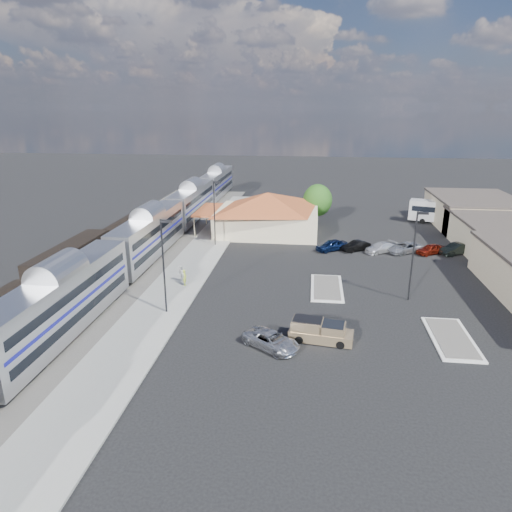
# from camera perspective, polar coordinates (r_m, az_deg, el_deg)

# --- Properties ---
(ground) EXTENTS (280.00, 280.00, 0.00)m
(ground) POSITION_cam_1_polar(r_m,az_deg,el_deg) (47.24, 4.02, -4.76)
(ground) COLOR black
(ground) RESTS_ON ground
(railbed) EXTENTS (16.00, 100.00, 0.12)m
(railbed) POSITION_cam_1_polar(r_m,az_deg,el_deg) (59.30, -16.22, -0.58)
(railbed) COLOR #4C4944
(railbed) RESTS_ON ground
(platform) EXTENTS (5.50, 92.00, 0.18)m
(platform) POSITION_cam_1_polar(r_m,az_deg,el_deg) (54.59, -8.30, -1.61)
(platform) COLOR gray
(platform) RESTS_ON ground
(passenger_train) EXTENTS (3.00, 104.00, 5.55)m
(passenger_train) POSITION_cam_1_polar(r_m,az_deg,el_deg) (58.85, -13.16, 2.39)
(passenger_train) COLOR silver
(passenger_train) RESTS_ON ground
(freight_cars) EXTENTS (2.80, 46.00, 4.00)m
(freight_cars) POSITION_cam_1_polar(r_m,az_deg,el_deg) (54.23, -22.08, -0.87)
(freight_cars) COLOR black
(freight_cars) RESTS_ON ground
(station_depot) EXTENTS (18.35, 12.24, 6.20)m
(station_depot) POSITION_cam_1_polar(r_m,az_deg,el_deg) (69.50, 1.42, 5.46)
(station_depot) COLOR beige
(station_depot) RESTS_ON ground
(traffic_island_south) EXTENTS (3.30, 7.50, 0.21)m
(traffic_island_south) POSITION_cam_1_polar(r_m,az_deg,el_deg) (49.05, 8.83, -3.93)
(traffic_island_south) COLOR silver
(traffic_island_south) RESTS_ON ground
(traffic_island_north) EXTENTS (3.30, 7.50, 0.21)m
(traffic_island_north) POSITION_cam_1_polar(r_m,az_deg,el_deg) (41.65, 23.24, -9.42)
(traffic_island_north) COLOR silver
(traffic_island_north) RESTS_ON ground
(lamp_plat_s) EXTENTS (1.08, 0.25, 9.00)m
(lamp_plat_s) POSITION_cam_1_polar(r_m,az_deg,el_deg) (41.74, -11.41, -0.38)
(lamp_plat_s) COLOR black
(lamp_plat_s) RESTS_ON ground
(lamp_plat_n) EXTENTS (1.08, 0.25, 9.00)m
(lamp_plat_n) POSITION_cam_1_polar(r_m,az_deg,el_deg) (62.26, -5.15, 5.99)
(lamp_plat_n) COLOR black
(lamp_plat_n) RESTS_ON ground
(lamp_lot) EXTENTS (1.08, 0.25, 9.00)m
(lamp_lot) POSITION_cam_1_polar(r_m,az_deg,el_deg) (46.49, 19.22, 0.85)
(lamp_lot) COLOR black
(lamp_lot) RESTS_ON ground
(tree_depot) EXTENTS (4.71, 4.71, 6.63)m
(tree_depot) POSITION_cam_1_polar(r_m,az_deg,el_deg) (74.88, 7.70, 6.92)
(tree_depot) COLOR #382314
(tree_depot) RESTS_ON ground
(pickup_truck) EXTENTS (5.38, 2.58, 1.79)m
(pickup_truck) POSITION_cam_1_polar(r_m,az_deg,el_deg) (38.15, 8.14, -9.35)
(pickup_truck) COLOR tan
(pickup_truck) RESTS_ON ground
(suv) EXTENTS (5.25, 4.59, 1.35)m
(suv) POSITION_cam_1_polar(r_m,az_deg,el_deg) (36.88, 1.92, -10.49)
(suv) COLOR #ADAFB6
(suv) RESTS_ON ground
(coach_bus) EXTENTS (11.77, 5.90, 3.71)m
(coach_bus) POSITION_cam_1_polar(r_m,az_deg,el_deg) (80.93, 22.72, 5.15)
(coach_bus) COLOR silver
(coach_bus) RESTS_ON ground
(person_a) EXTENTS (0.54, 0.71, 1.74)m
(person_a) POSITION_cam_1_polar(r_m,az_deg,el_deg) (49.24, -8.89, -2.66)
(person_a) COLOR #9FB538
(person_a) RESTS_ON platform
(person_b) EXTENTS (0.93, 1.06, 1.84)m
(person_b) POSITION_cam_1_polar(r_m,az_deg,el_deg) (50.27, -9.40, -2.19)
(person_b) COLOR silver
(person_b) RESTS_ON platform
(parked_car_a) EXTENTS (4.68, 3.92, 1.51)m
(parked_car_a) POSITION_cam_1_polar(r_m,az_deg,el_deg) (61.80, 9.43, 1.33)
(parked_car_a) COLOR #0B183B
(parked_car_a) RESTS_ON ground
(parked_car_b) EXTENTS (4.17, 3.47, 1.34)m
(parked_car_b) POSITION_cam_1_polar(r_m,az_deg,el_deg) (62.34, 12.35, 1.22)
(parked_car_b) COLOR black
(parked_car_b) RESTS_ON ground
(parked_car_c) EXTENTS (4.85, 4.19, 1.34)m
(parked_car_c) POSITION_cam_1_polar(r_m,az_deg,el_deg) (62.45, 15.30, 1.02)
(parked_car_c) COLOR silver
(parked_car_c) RESTS_ON ground
(parked_car_d) EXTENTS (5.46, 4.60, 1.39)m
(parked_car_d) POSITION_cam_1_polar(r_m,az_deg,el_deg) (63.28, 18.13, 1.00)
(parked_car_d) COLOR #969A9F
(parked_car_d) RESTS_ON ground
(parked_car_e) EXTENTS (4.26, 3.38, 1.36)m
(parked_car_e) POSITION_cam_1_polar(r_m,az_deg,el_deg) (63.72, 20.99, 0.79)
(parked_car_e) COLOR maroon
(parked_car_e) RESTS_ON ground
(parked_car_f) EXTENTS (4.65, 3.71, 1.48)m
(parked_car_f) POSITION_cam_1_polar(r_m,az_deg,el_deg) (64.84, 23.68, 0.80)
(parked_car_f) COLOR black
(parked_car_f) RESTS_ON ground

